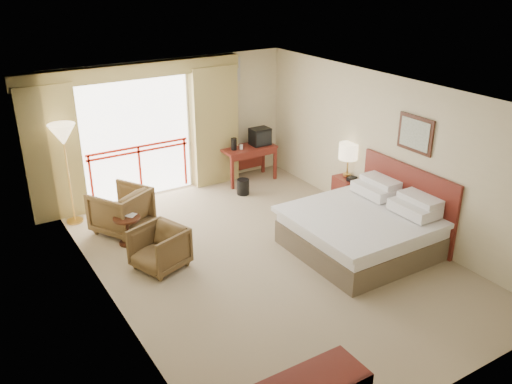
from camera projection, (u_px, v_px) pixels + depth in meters
floor at (267, 258)px, 8.79m from camera, size 7.00×7.00×0.00m
ceiling at (268, 93)px, 7.72m from camera, size 7.00×7.00×0.00m
wall_back at (174, 126)px, 10.98m from camera, size 5.00×0.00×5.00m
wall_front at (453, 291)px, 5.52m from camera, size 5.00×0.00×5.00m
wall_left at (106, 219)px, 7.04m from camera, size 0.00×7.00×7.00m
wall_right at (387, 153)px, 9.46m from camera, size 0.00×7.00×7.00m
balcony_door at (137, 139)px, 10.64m from camera, size 2.40×0.00×2.40m
balcony_railing at (139, 158)px, 10.78m from camera, size 2.09×0.03×1.02m
curtain_left at (52, 153)px, 9.72m from camera, size 1.00×0.26×2.50m
curtain_right at (214, 126)px, 11.32m from camera, size 1.00×0.26×2.50m
valance at (133, 71)px, 10.03m from camera, size 4.40×0.22×0.28m
hvac_vent at (229, 70)px, 11.19m from camera, size 0.50×0.04×0.50m
bed at (363, 229)px, 8.90m from camera, size 2.13×2.06×0.97m
headboard at (407, 201)px, 9.25m from camera, size 0.06×2.10×1.30m
framed_art at (415, 134)px, 8.78m from camera, size 0.04×0.72×0.60m
nightstand at (347, 192)px, 10.50m from camera, size 0.46×0.54×0.61m
table_lamp at (349, 152)px, 10.22m from camera, size 0.37×0.37×0.65m
phone at (352, 179)px, 10.22m from camera, size 0.20×0.17×0.08m
desk at (247, 154)px, 11.68m from camera, size 1.17×0.56×0.76m
tv at (260, 137)px, 11.64m from camera, size 0.41×0.33×0.37m
coffee_maker at (234, 144)px, 11.36m from camera, size 0.13×0.13×0.26m
cup at (241, 147)px, 11.42m from camera, size 0.09×0.09×0.10m
wastebasket at (243, 187)px, 11.11m from camera, size 0.31×0.31×0.32m
armchair_far at (123, 230)px, 9.68m from camera, size 1.17×1.18×0.80m
armchair_near at (161, 267)px, 8.52m from camera, size 0.95×0.93×0.68m
side_table at (127, 226)px, 9.10m from camera, size 0.45×0.45×0.49m
book at (126, 217)px, 9.04m from camera, size 0.26×0.28×0.02m
floor_lamp at (63, 139)px, 9.37m from camera, size 0.47×0.47×1.86m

